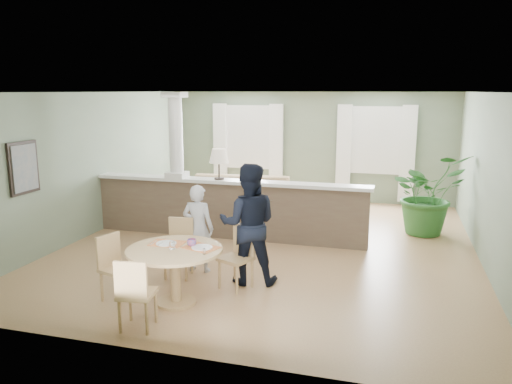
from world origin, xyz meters
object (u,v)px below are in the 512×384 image
(dining_table, at_px, (175,260))
(chair_far_boy, at_px, (180,244))
(chair_side, at_px, (115,264))
(chair_near, at_px, (135,291))
(chair_far_man, at_px, (239,253))
(man_person, at_px, (248,224))
(sofa, at_px, (238,196))
(houseplant, at_px, (427,194))
(child_person, at_px, (198,228))

(dining_table, bearing_deg, chair_far_boy, 111.67)
(dining_table, height_order, chair_side, chair_side)
(chair_near, bearing_deg, chair_far_man, -123.16)
(chair_side, relative_size, man_person, 0.50)
(chair_near, height_order, chair_side, same)
(sofa, distance_m, chair_side, 4.83)
(houseplant, xyz_separation_m, child_person, (-3.44, -3.12, -0.11))
(chair_far_boy, distance_m, child_person, 0.37)
(sofa, bearing_deg, chair_far_boy, -90.89)
(chair_far_boy, bearing_deg, sofa, 86.89)
(chair_side, height_order, child_person, child_person)
(sofa, height_order, chair_near, chair_near)
(chair_near, distance_m, man_person, 2.01)
(sofa, relative_size, child_person, 2.11)
(houseplant, xyz_separation_m, man_person, (-2.58, -3.35, 0.09))
(chair_far_man, height_order, man_person, man_person)
(chair_far_boy, distance_m, chair_side, 1.14)
(houseplant, distance_m, man_person, 4.23)
(chair_far_man, bearing_deg, chair_near, -91.31)
(dining_table, xyz_separation_m, chair_far_boy, (-0.38, 0.95, -0.12))
(houseplant, relative_size, chair_far_man, 1.77)
(dining_table, bearing_deg, man_person, 54.26)
(chair_far_boy, xyz_separation_m, child_person, (0.20, 0.24, 0.20))
(houseplant, distance_m, chair_far_boy, 4.97)
(sofa, xyz_separation_m, man_person, (1.38, -3.78, 0.45))
(man_person, bearing_deg, chair_far_boy, -12.15)
(child_person, bearing_deg, houseplant, -136.88)
(chair_far_boy, relative_size, chair_far_man, 0.98)
(child_person, bearing_deg, chair_near, 92.28)
(chair_side, bearing_deg, sofa, 16.30)
(dining_table, distance_m, chair_near, 0.84)
(sofa, distance_m, dining_table, 4.79)
(chair_near, bearing_deg, child_person, -96.95)
(sofa, distance_m, chair_far_boy, 3.80)
(chair_near, bearing_deg, houseplant, -131.76)
(houseplant, height_order, chair_near, houseplant)
(chair_side, bearing_deg, houseplant, -24.95)
(chair_far_boy, height_order, chair_near, chair_near)
(sofa, height_order, chair_far_man, chair_far_man)
(houseplant, xyz_separation_m, chair_near, (-3.40, -5.14, -0.30))
(chair_far_man, distance_m, chair_near, 1.75)
(sofa, relative_size, houseplant, 1.82)
(sofa, distance_m, chair_far_man, 4.18)
(dining_table, bearing_deg, houseplant, 52.81)
(sofa, distance_m, chair_near, 5.59)
(houseplant, relative_size, man_person, 0.90)
(dining_table, distance_m, chair_far_man, 0.99)
(dining_table, distance_m, chair_side, 0.85)
(sofa, height_order, man_person, man_person)
(chair_near, bearing_deg, chair_side, -54.43)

